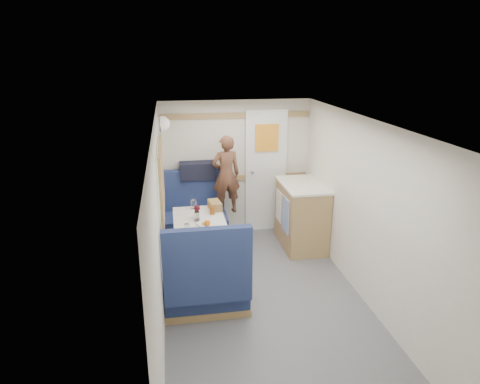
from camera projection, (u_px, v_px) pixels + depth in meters
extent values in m
plane|color=#515156|center=(269.00, 312.00, 4.57)|extent=(4.50, 4.50, 0.00)
plane|color=silver|center=(274.00, 126.00, 3.95)|extent=(4.50, 4.50, 0.00)
cube|color=silver|center=(236.00, 168.00, 6.37)|extent=(2.20, 0.02, 2.00)
cube|color=silver|center=(159.00, 233.00, 4.09)|extent=(0.02, 4.50, 2.00)
cube|color=silver|center=(374.00, 219.00, 4.43)|extent=(0.02, 4.50, 2.00)
cube|color=olive|center=(236.00, 178.00, 6.39)|extent=(2.15, 0.02, 0.08)
cube|color=olive|center=(236.00, 115.00, 6.10)|extent=(2.15, 0.02, 0.08)
cube|color=#A7B79B|center=(161.00, 179.00, 4.95)|extent=(0.04, 1.30, 0.72)
cube|color=white|center=(266.00, 172.00, 6.43)|extent=(0.62, 0.04, 1.86)
cube|color=orange|center=(267.00, 138.00, 6.24)|extent=(0.34, 0.03, 0.40)
cylinder|color=silver|center=(252.00, 172.00, 6.34)|extent=(0.04, 0.10, 0.04)
cube|color=white|center=(199.00, 220.00, 5.19)|extent=(0.62, 0.92, 0.04)
cylinder|color=silver|center=(200.00, 247.00, 5.30)|extent=(0.08, 0.08, 0.66)
cylinder|color=silver|center=(201.00, 271.00, 5.40)|extent=(0.36, 0.36, 0.03)
cube|color=#171E4B|center=(196.00, 230.00, 6.09)|extent=(0.88, 0.50, 0.45)
cube|color=#171E4B|center=(194.00, 196.00, 6.22)|extent=(0.88, 0.10, 0.80)
cube|color=olive|center=(196.00, 242.00, 6.14)|extent=(0.90, 0.52, 0.08)
cube|color=#171E4B|center=(206.00, 289.00, 4.59)|extent=(0.88, 0.50, 0.45)
cube|color=#171E4B|center=(208.00, 266.00, 4.19)|extent=(0.88, 0.10, 0.80)
cube|color=olive|center=(207.00, 304.00, 4.65)|extent=(0.90, 0.52, 0.08)
cube|color=olive|center=(193.00, 180.00, 6.18)|extent=(0.90, 0.14, 0.04)
sphere|color=white|center=(162.00, 124.00, 5.59)|extent=(0.20, 0.20, 0.20)
cube|color=olive|center=(301.00, 216.00, 6.01)|extent=(0.54, 0.90, 0.90)
cube|color=silver|center=(303.00, 185.00, 5.87)|extent=(0.56, 0.92, 0.03)
cube|color=#5972B2|center=(286.00, 215.00, 5.77)|extent=(0.01, 0.30, 0.48)
cube|color=silver|center=(279.00, 206.00, 6.11)|extent=(0.01, 0.28, 0.44)
imported|color=brown|center=(226.00, 175.00, 5.99)|extent=(0.44, 0.32, 1.12)
cube|color=black|center=(198.00, 170.00, 6.15)|extent=(0.51, 0.25, 0.24)
cube|color=white|center=(212.00, 226.00, 4.95)|extent=(0.39, 0.44, 0.02)
sphere|color=#ED590A|center=(207.00, 223.00, 4.92)|extent=(0.07, 0.07, 0.07)
cube|color=#E1D682|center=(206.00, 223.00, 4.98)|extent=(0.10, 0.07, 0.03)
cylinder|color=white|center=(197.00, 218.00, 5.20)|extent=(0.06, 0.06, 0.01)
cylinder|color=white|center=(197.00, 214.00, 5.19)|extent=(0.01, 0.01, 0.10)
sphere|color=#470711|center=(197.00, 208.00, 5.16)|extent=(0.08, 0.08, 0.08)
cylinder|color=white|center=(187.00, 228.00, 4.79)|extent=(0.06, 0.06, 0.10)
cylinder|color=white|center=(194.00, 204.00, 5.51)|extent=(0.07, 0.07, 0.12)
cylinder|color=white|center=(197.00, 216.00, 5.11)|extent=(0.07, 0.07, 0.11)
cylinder|color=brown|center=(212.00, 210.00, 5.32)|extent=(0.07, 0.07, 0.10)
cylinder|color=black|center=(196.00, 213.00, 5.23)|extent=(0.04, 0.04, 0.10)
cylinder|color=white|center=(196.00, 215.00, 5.20)|extent=(0.03, 0.03, 0.09)
cube|color=brown|center=(215.00, 205.00, 5.49)|extent=(0.17, 0.27, 0.11)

